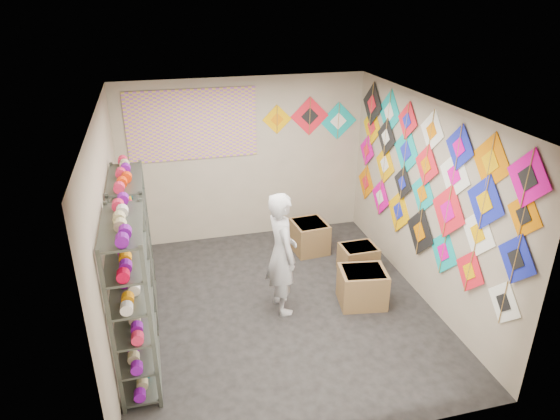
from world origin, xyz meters
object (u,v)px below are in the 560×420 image
object	(u,v)px
carton_b	(358,259)
carton_a	(362,287)
shelf_rack_back	(134,246)
shelf_rack_front	(133,303)
carton_c	(309,236)
shopkeeper	(282,253)

from	to	relation	value
carton_b	carton_a	bearing A→B (deg)	-109.97
shelf_rack_back	carton_b	size ratio (longest dim) A/B	3.64
shelf_rack_front	carton_a	world-z (taller)	shelf_rack_front
carton_b	carton_c	xyz separation A→B (m)	(-0.51, 0.82, 0.04)
carton_a	shelf_rack_front	bearing A→B (deg)	-157.99
shelf_rack_front	carton_b	size ratio (longest dim) A/B	3.64
carton_a	carton_b	xyz separation A→B (m)	(0.27, 0.78, -0.04)
shelf_rack_back	carton_c	distance (m)	2.92
shelf_rack_back	carton_c	xyz separation A→B (m)	(2.66, 0.97, -0.70)
shelf_rack_front	carton_c	xyz separation A→B (m)	(2.66, 2.27, -0.70)
carton_a	shelf_rack_back	bearing A→B (deg)	176.78
shelf_rack_front	carton_b	xyz separation A→B (m)	(3.17, 1.45, -0.74)
shelf_rack_front	carton_b	world-z (taller)	shelf_rack_front
shelf_rack_front	shopkeeper	xyz separation A→B (m)	(1.82, 0.84, -0.12)
shelf_rack_front	shelf_rack_back	xyz separation A→B (m)	(0.00, 1.30, 0.00)
shelf_rack_back	carton_a	xyz separation A→B (m)	(2.91, -0.63, -0.70)
carton_a	carton_c	distance (m)	1.62
shopkeeper	carton_b	world-z (taller)	shopkeeper
shelf_rack_front	shelf_rack_back	bearing A→B (deg)	90.00
carton_a	carton_b	distance (m)	0.82
shelf_rack_front	shopkeeper	size ratio (longest dim) A/B	1.14
carton_a	carton_c	xyz separation A→B (m)	(-0.24, 1.60, -0.00)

